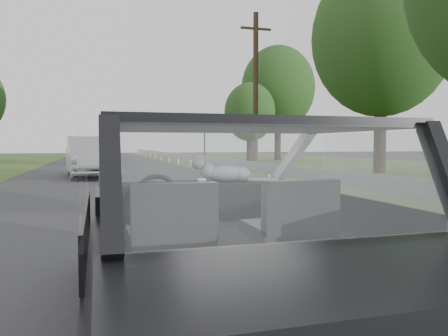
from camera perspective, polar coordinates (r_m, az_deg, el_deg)
ground at (r=3.27m, az=-0.23°, el=-20.57°), size 140.00×140.00×0.00m
subject_car at (r=3.05m, az=-0.24°, el=-7.99°), size 1.80×4.00×1.45m
dashboard at (r=3.63m, az=-2.98°, el=-4.23°), size 1.58×0.45×0.30m
driver_seat at (r=2.66m, az=-6.85°, el=-6.27°), size 0.50×0.72×0.42m
passenger_seat at (r=2.90m, az=9.04°, el=-5.51°), size 0.50×0.72×0.42m
steering_wheel at (r=3.26m, az=-8.65°, el=-3.85°), size 0.36×0.36×0.04m
cat at (r=3.65m, az=0.30°, el=-0.59°), size 0.55×0.29×0.24m
guardrail at (r=13.88m, az=5.39°, el=0.04°), size 0.05×90.00×0.32m
other_car at (r=18.66m, az=-17.01°, el=1.45°), size 2.49×5.21×1.65m
highway_sign at (r=22.48m, az=-2.56°, el=2.58°), size 0.29×0.89×2.24m
utility_pole at (r=21.33m, az=4.15°, el=9.77°), size 0.28×0.28×7.61m
tree_1 at (r=21.65m, az=19.85°, el=12.12°), size 8.30×8.30×9.57m
tree_2 at (r=32.80m, az=3.39°, el=5.82°), size 3.86×3.86×5.78m
tree_3 at (r=37.89m, az=7.05°, el=8.21°), size 7.54×7.54×9.45m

